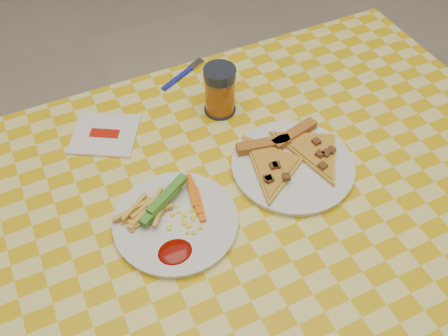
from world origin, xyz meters
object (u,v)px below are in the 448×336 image
at_px(table, 247,214).
at_px(plate_left, 176,223).
at_px(drink_glass, 220,91).
at_px(plate_right, 293,166).

relative_size(table, plate_left, 5.48).
bearing_deg(table, drink_glass, 77.89).
height_order(plate_left, drink_glass, drink_glass).
distance_m(table, plate_right, 0.14).
distance_m(table, plate_left, 0.18).
height_order(plate_left, plate_right, same).
relative_size(plate_left, drink_glass, 1.96).
distance_m(plate_left, plate_right, 0.27).
bearing_deg(plate_left, drink_glass, 50.10).
bearing_deg(plate_right, drink_glass, 105.14).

